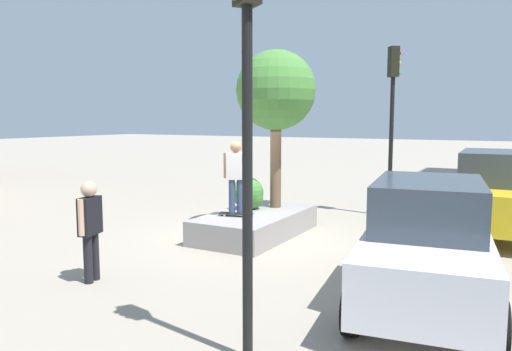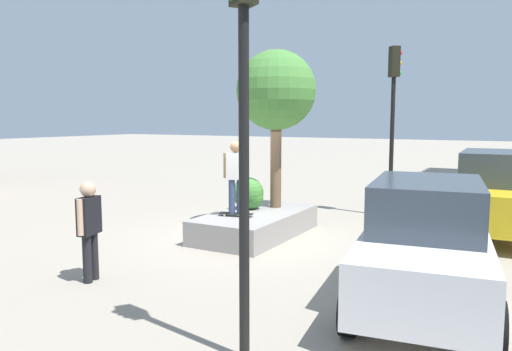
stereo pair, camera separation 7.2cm
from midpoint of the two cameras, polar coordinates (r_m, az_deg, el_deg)
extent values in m
plane|color=#9E9384|center=(11.79, -1.02, -7.23)|extent=(120.00, 120.00, 0.00)
cube|color=gray|center=(11.92, 0.17, -5.67)|extent=(3.43, 1.80, 0.57)
cylinder|color=brown|center=(12.42, 2.49, 1.79)|extent=(0.28, 0.28, 2.42)
sphere|color=#4C8C3D|center=(12.39, 2.54, 9.91)|extent=(2.00, 2.00, 2.00)
sphere|color=#3D7A33|center=(12.25, -0.39, -2.51)|extent=(0.61, 0.61, 0.61)
sphere|color=#3D7A33|center=(12.28, -0.79, -2.05)|extent=(0.80, 0.80, 0.80)
cube|color=black|center=(11.40, -2.17, -4.45)|extent=(0.39, 0.83, 0.02)
sphere|color=beige|center=(11.40, -3.53, -4.63)|extent=(0.06, 0.06, 0.06)
sphere|color=beige|center=(11.56, -3.26, -4.48)|extent=(0.06, 0.06, 0.06)
sphere|color=beige|center=(11.25, -1.05, -4.78)|extent=(0.06, 0.06, 0.06)
sphere|color=beige|center=(11.41, -0.81, -4.62)|extent=(0.06, 0.06, 0.06)
cylinder|color=navy|center=(11.32, -1.70, -2.44)|extent=(0.14, 0.14, 0.79)
cylinder|color=navy|center=(11.33, -2.66, -2.44)|extent=(0.14, 0.14, 0.79)
cube|color=silver|center=(11.24, -2.20, 1.11)|extent=(0.39, 0.48, 0.62)
cylinder|color=#9E7251|center=(11.23, -1.00, 1.20)|extent=(0.10, 0.10, 0.58)
cylinder|color=#9E7251|center=(11.24, -3.39, 1.19)|extent=(0.10, 0.10, 0.58)
sphere|color=#9E7251|center=(11.20, -2.21, 3.34)|extent=(0.26, 0.26, 0.26)
cube|color=gold|center=(13.26, 26.30, -2.80)|extent=(4.43, 1.97, 0.87)
cube|color=#38424C|center=(13.38, 26.50, 0.86)|extent=(2.50, 1.69, 0.79)
cylinder|color=black|center=(12.01, 21.65, -5.62)|extent=(0.75, 0.24, 0.74)
cylinder|color=black|center=(14.75, 22.76, -3.46)|extent=(0.75, 0.24, 0.74)
cube|color=white|center=(7.77, 19.30, -9.14)|extent=(4.30, 2.27, 0.82)
cube|color=#38424C|center=(7.80, 19.57, -3.21)|extent=(2.48, 1.82, 0.74)
cylinder|color=black|center=(6.68, 26.43, -15.78)|extent=(0.72, 0.30, 0.70)
cylinder|color=black|center=(6.73, 11.14, -15.03)|extent=(0.72, 0.30, 0.70)
cylinder|color=black|center=(9.16, 24.96, -9.65)|extent=(0.72, 0.30, 0.70)
cylinder|color=black|center=(9.20, 14.06, -9.16)|extent=(0.72, 0.30, 0.70)
cylinder|color=black|center=(5.56, -1.03, -1.62)|extent=(0.12, 0.12, 4.04)
cylinder|color=black|center=(14.60, 15.65, 3.14)|extent=(0.12, 0.12, 4.00)
cube|color=black|center=(14.67, 15.95, 12.63)|extent=(0.37, 0.36, 0.85)
sphere|color=red|center=(14.76, 16.53, 13.53)|extent=(0.14, 0.14, 0.14)
sphere|color=gold|center=(14.73, 16.49, 12.45)|extent=(0.14, 0.14, 0.14)
sphere|color=green|center=(14.70, 16.45, 11.37)|extent=(0.14, 0.14, 0.14)
cylinder|color=black|center=(9.00, -18.85, -9.22)|extent=(0.15, 0.15, 0.83)
cylinder|color=black|center=(9.16, -18.14, -8.92)|extent=(0.15, 0.15, 0.83)
cube|color=black|center=(8.92, -18.67, -4.45)|extent=(0.51, 0.31, 0.65)
cylinder|color=#D8AD8C|center=(8.71, -19.59, -4.62)|extent=(0.10, 0.10, 0.62)
cylinder|color=#D8AD8C|center=(9.11, -17.80, -4.07)|extent=(0.10, 0.10, 0.62)
sphere|color=#D8AD8C|center=(8.84, -18.78, -1.50)|extent=(0.27, 0.27, 0.27)
camera|label=1|loc=(0.04, -89.82, 0.02)|focal=34.33mm
camera|label=2|loc=(0.04, 90.18, -0.02)|focal=34.33mm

